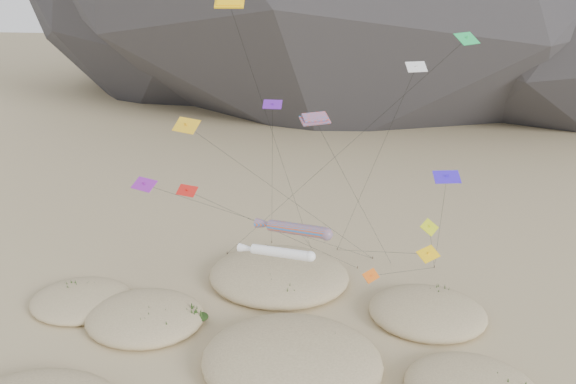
# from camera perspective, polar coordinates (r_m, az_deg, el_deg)

# --- Properties ---
(dunes) EXTENTS (46.94, 37.41, 3.79)m
(dunes) POSITION_cam_1_polar(r_m,az_deg,el_deg) (49.53, -2.46, -16.48)
(dunes) COLOR #CCB789
(dunes) RESTS_ON ground
(dune_grass) EXTENTS (43.06, 28.75, 1.52)m
(dune_grass) POSITION_cam_1_polar(r_m,az_deg,el_deg) (49.26, -1.47, -16.50)
(dune_grass) COLOR black
(dune_grass) RESTS_ON ground
(kite_stakes) EXTENTS (23.97, 5.40, 0.30)m
(kite_stakes) POSITION_cam_1_polar(r_m,az_deg,el_deg) (65.77, 3.68, -6.60)
(kite_stakes) COLOR #3F2D1E
(kite_stakes) RESTS_ON ground
(rainbow_tube_kite) EXTENTS (7.14, 17.89, 11.59)m
(rainbow_tube_kite) POSITION_cam_1_polar(r_m,az_deg,el_deg) (47.79, 0.69, -3.76)
(rainbow_tube_kite) COLOR #F05319
(rainbow_tube_kite) RESTS_ON ground
(white_tube_kite) EXTENTS (7.80, 20.12, 9.79)m
(white_tube_kite) POSITION_cam_1_polar(r_m,az_deg,el_deg) (47.58, -1.07, -6.13)
(white_tube_kite) COLOR white
(white_tube_kite) RESTS_ON ground
(orange_parafoil) EXTENTS (8.03, 10.13, 29.10)m
(orange_parafoil) POSITION_cam_1_polar(r_m,az_deg,el_deg) (51.01, -5.83, 18.15)
(orange_parafoil) COLOR yellow
(orange_parafoil) RESTS_ON ground
(multi_parafoil) EXTENTS (9.17, 14.87, 20.65)m
(multi_parafoil) POSITION_cam_1_polar(r_m,az_deg,el_deg) (45.41, 2.90, 7.18)
(multi_parafoil) COLOR #F43C19
(multi_parafoil) RESTS_ON ground
(delta_kites) EXTENTS (28.92, 21.64, 26.19)m
(delta_kites) POSITION_cam_1_polar(r_m,az_deg,el_deg) (48.60, 4.43, 3.03)
(delta_kites) COLOR silver
(delta_kites) RESTS_ON ground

